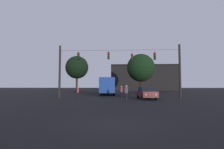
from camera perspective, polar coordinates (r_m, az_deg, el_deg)
ground_plane at (r=32.33m, az=2.41°, el=-6.58°), size 168.00×168.00×0.00m
overhead_signal_span at (r=23.61m, az=2.17°, el=2.37°), size 16.43×0.44×7.18m
city_bus at (r=32.98m, az=-1.51°, el=-3.27°), size 3.18×11.13×3.00m
car_near_right at (r=22.65m, az=11.08°, el=-5.83°), size 2.22×4.46×1.52m
pedestrian_crossing_left at (r=23.80m, az=-11.04°, el=-5.57°), size 0.33×0.41×1.53m
pedestrian_crossing_center at (r=19.87m, az=4.70°, el=-5.66°), size 0.36×0.42×1.74m
pedestrian_crossing_right at (r=23.72m, az=3.08°, el=-5.42°), size 0.29×0.39×1.67m
corner_building at (r=61.10m, az=9.96°, el=-1.17°), size 21.21×11.70×8.31m
tree_left_silhouette at (r=46.04m, az=-11.32°, el=2.27°), size 5.85×5.85×9.25m
tree_behind_building at (r=39.72m, az=9.33°, el=2.14°), size 6.22×6.22×8.73m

